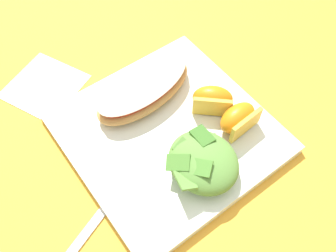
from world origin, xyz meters
TOP-DOWN VIEW (x-y plane):
  - ground at (0.00, 0.00)m, footprint 3.00×3.00m
  - white_plate at (0.00, 0.00)m, footprint 0.28×0.28m
  - cheesy_pizza_bread at (0.07, -0.01)m, footprint 0.10×0.18m
  - green_salad_pile at (-0.08, 0.00)m, footprint 0.10×0.10m
  - orange_wedge_front at (-0.06, -0.08)m, footprint 0.04×0.06m
  - orange_wedge_middle at (-0.01, -0.08)m, footprint 0.07×0.07m
  - paper_napkin at (0.20, 0.11)m, footprint 0.15×0.15m

SIDE VIEW (x-z plane):
  - ground at x=0.00m, z-range 0.00..0.00m
  - paper_napkin at x=0.20m, z-range 0.00..0.00m
  - white_plate at x=0.00m, z-range 0.00..0.02m
  - cheesy_pizza_bread at x=0.07m, z-range 0.02..0.05m
  - orange_wedge_front at x=-0.06m, z-range 0.02..0.06m
  - orange_wedge_middle at x=-0.01m, z-range 0.02..0.06m
  - green_salad_pile at x=-0.08m, z-range 0.01..0.06m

